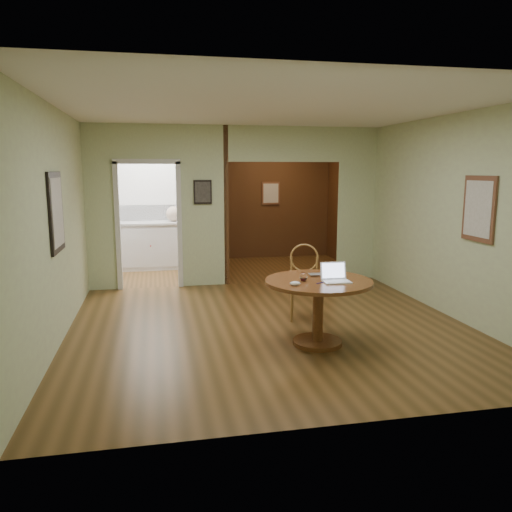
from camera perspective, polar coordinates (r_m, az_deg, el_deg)
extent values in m
plane|color=#493214|center=(6.39, 1.71, -8.13)|extent=(5.00, 5.00, 0.00)
plane|color=white|center=(6.12, 1.84, 16.68)|extent=(5.00, 5.00, 0.00)
plane|color=#B2BB91|center=(3.74, 10.54, 0.10)|extent=(5.00, 0.00, 5.00)
plane|color=#B2BB91|center=(6.05, -21.99, 3.24)|extent=(0.00, 5.00, 5.00)
plane|color=#B2BB91|center=(7.11, 21.86, 4.13)|extent=(0.00, 5.00, 5.00)
cube|color=#B2BB91|center=(8.48, -17.31, 5.21)|extent=(0.50, 2.70, 0.04)
cube|color=#B2BB91|center=(8.48, -6.10, 5.60)|extent=(0.80, 2.70, 0.04)
cube|color=#B2BB91|center=(9.15, 11.40, 5.77)|extent=(0.70, 2.70, 0.04)
plane|color=silver|center=(10.43, -11.27, 6.26)|extent=(2.70, 0.00, 2.70)
plane|color=#3F2112|center=(11.22, 1.66, 6.68)|extent=(2.70, 0.00, 2.70)
cube|color=#3F2112|center=(9.76, -4.44, 6.18)|extent=(0.08, 2.50, 2.70)
cube|color=black|center=(6.03, -21.89, 4.66)|extent=(0.03, 0.70, 0.90)
cube|color=brown|center=(6.67, 24.14, 4.94)|extent=(0.03, 0.60, 0.80)
cube|color=black|center=(8.44, -6.11, 7.28)|extent=(0.30, 0.03, 0.40)
cube|color=silver|center=(11.20, 1.69, 7.19)|extent=(0.40, 0.03, 0.50)
cube|color=white|center=(10.44, -11.23, 4.88)|extent=(2.00, 0.02, 0.32)
cylinder|color=brown|center=(5.83, 7.02, -9.73)|extent=(0.56, 0.56, 0.05)
cylinder|color=brown|center=(5.72, 7.09, -6.46)|extent=(0.12, 0.12, 0.65)
cylinder|color=brown|center=(5.63, 7.17, -2.93)|extent=(1.20, 1.20, 0.04)
cylinder|color=olive|center=(6.63, 5.46, -3.45)|extent=(0.53, 0.53, 0.03)
cylinder|color=olive|center=(6.54, 4.08, -5.65)|extent=(0.03, 0.03, 0.45)
cylinder|color=olive|center=(6.54, 6.73, -5.70)|extent=(0.03, 0.03, 0.45)
cylinder|color=olive|center=(6.83, 4.18, -4.98)|extent=(0.03, 0.03, 0.45)
cylinder|color=olive|center=(6.83, 6.71, -5.03)|extent=(0.03, 0.03, 0.45)
cylinder|color=olive|center=(6.74, 4.06, -1.55)|extent=(0.03, 0.03, 0.36)
cylinder|color=olive|center=(6.74, 6.96, -1.61)|extent=(0.03, 0.03, 0.36)
torus|color=olive|center=(6.72, 5.53, -0.22)|extent=(0.38, 0.14, 0.39)
cube|color=white|center=(5.54, 9.21, -2.91)|extent=(0.30, 0.21, 0.01)
cube|color=silver|center=(5.51, 9.31, -2.89)|extent=(0.25, 0.11, 0.00)
cube|color=white|center=(5.63, 8.81, -1.63)|extent=(0.29, 0.06, 0.19)
cube|color=#8590AA|center=(5.62, 8.84, -1.65)|extent=(0.26, 0.05, 0.16)
imported|color=#B9B9BE|center=(5.82, 7.68, -2.20)|extent=(0.31, 0.20, 0.02)
ellipsoid|color=white|center=(5.32, 4.49, -3.15)|extent=(0.12, 0.08, 0.05)
cylinder|color=#0E0D5F|center=(5.48, 7.39, -3.04)|extent=(0.12, 0.08, 0.01)
cube|color=silver|center=(10.23, -11.09, 1.12)|extent=(2.00, 0.55, 0.90)
cube|color=#B5B5B1|center=(10.17, -11.18, 3.74)|extent=(2.06, 0.60, 0.04)
sphere|color=#B20C0C|center=(9.94, -11.95, 1.13)|extent=(0.03, 0.03, 0.03)
sphere|color=#B20C0C|center=(9.97, -6.20, 1.32)|extent=(0.03, 0.03, 0.03)
ellipsoid|color=#C5AC90|center=(10.16, -9.40, 4.76)|extent=(0.32, 0.28, 0.30)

